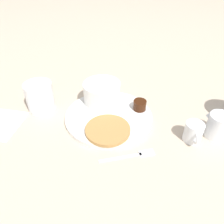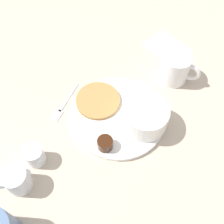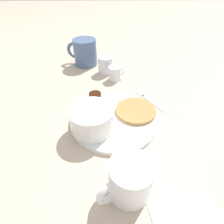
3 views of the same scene
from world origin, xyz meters
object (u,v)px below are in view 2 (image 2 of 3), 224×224
at_px(plate, 118,116).
at_px(creamer_pitcher_far, 17,180).
at_px(bowl, 146,116).
at_px(coffee_mug, 176,68).
at_px(creamer_pitcher_near, 34,155).
at_px(fork, 63,106).

distance_m(plate, creamer_pitcher_far, 0.28).
height_order(bowl, creamer_pitcher_far, bowl).
bearing_deg(plate, coffee_mug, -83.55).
bearing_deg(coffee_mug, creamer_pitcher_near, 91.98).
bearing_deg(fork, bowl, -138.60).
distance_m(coffee_mug, creamer_pitcher_near, 0.42).
xyz_separation_m(coffee_mug, fork, (0.08, 0.30, -0.04)).
xyz_separation_m(plate, coffee_mug, (0.02, -0.20, 0.04)).
distance_m(bowl, creamer_pitcher_far, 0.31).
bearing_deg(bowl, creamer_pitcher_far, 85.00).
bearing_deg(creamer_pitcher_near, bowl, -103.44).
bearing_deg(bowl, plate, 36.67).
height_order(coffee_mug, creamer_pitcher_far, coffee_mug).
xyz_separation_m(plate, creamer_pitcher_far, (-0.03, 0.27, 0.03)).
bearing_deg(creamer_pitcher_near, plate, -92.06).
height_order(bowl, coffee_mug, coffee_mug).
height_order(creamer_pitcher_near, fork, creamer_pitcher_near).
bearing_deg(coffee_mug, bowl, 116.01).
bearing_deg(creamer_pitcher_near, coffee_mug, -88.02).
xyz_separation_m(bowl, creamer_pitcher_far, (0.03, 0.31, -0.01)).
distance_m(plate, fork, 0.15).
relative_size(creamer_pitcher_near, creamer_pitcher_far, 0.81).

